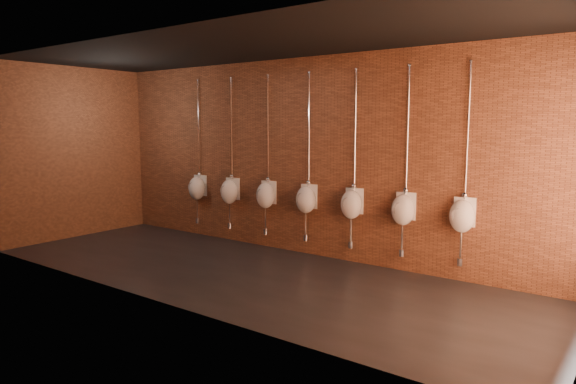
% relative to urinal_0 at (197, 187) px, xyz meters
% --- Properties ---
extents(ground, '(8.50, 8.50, 0.00)m').
position_rel_urinal_0_xyz_m(ground, '(2.42, -1.38, -0.94)').
color(ground, black).
rests_on(ground, ground).
extents(room_shell, '(8.54, 3.04, 3.22)m').
position_rel_urinal_0_xyz_m(room_shell, '(2.42, -1.38, 1.07)').
color(room_shell, black).
rests_on(room_shell, ground).
extents(urinal_0, '(0.38, 0.35, 2.71)m').
position_rel_urinal_0_xyz_m(urinal_0, '(0.00, 0.00, 0.00)').
color(urinal_0, white).
rests_on(urinal_0, ground).
extents(urinal_1, '(0.38, 0.35, 2.71)m').
position_rel_urinal_0_xyz_m(urinal_1, '(0.84, 0.00, 0.00)').
color(urinal_1, white).
rests_on(urinal_1, ground).
extents(urinal_2, '(0.38, 0.35, 2.71)m').
position_rel_urinal_0_xyz_m(urinal_2, '(1.68, 0.00, 0.00)').
color(urinal_2, white).
rests_on(urinal_2, ground).
extents(urinal_3, '(0.38, 0.35, 2.71)m').
position_rel_urinal_0_xyz_m(urinal_3, '(2.52, 0.00, 0.00)').
color(urinal_3, white).
rests_on(urinal_3, ground).
extents(urinal_4, '(0.38, 0.35, 2.71)m').
position_rel_urinal_0_xyz_m(urinal_4, '(3.35, 0.00, 0.00)').
color(urinal_4, white).
rests_on(urinal_4, ground).
extents(urinal_5, '(0.38, 0.35, 2.71)m').
position_rel_urinal_0_xyz_m(urinal_5, '(4.19, 0.00, 0.00)').
color(urinal_5, white).
rests_on(urinal_5, ground).
extents(urinal_6, '(0.38, 0.35, 2.71)m').
position_rel_urinal_0_xyz_m(urinal_6, '(5.03, 0.00, 0.00)').
color(urinal_6, white).
rests_on(urinal_6, ground).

